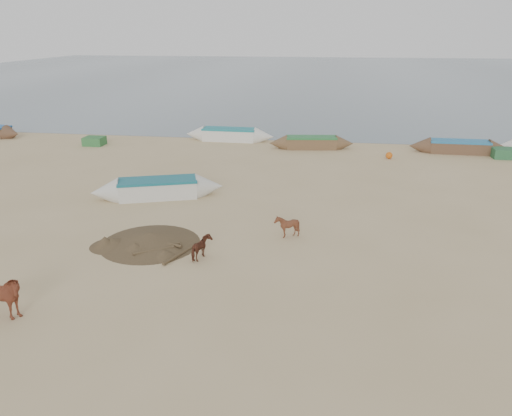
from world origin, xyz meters
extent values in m
plane|color=tan|center=(0.00, 0.00, 0.00)|extent=(140.00, 140.00, 0.00)
plane|color=slate|center=(0.00, 82.00, 0.01)|extent=(160.00, 160.00, 0.00)
imported|color=#572D1B|center=(1.34, 3.48, 0.48)|extent=(1.04, 0.97, 0.96)
imported|color=#552A1B|center=(-1.54, 0.98, 0.43)|extent=(0.86, 0.96, 0.86)
cone|color=brown|center=(-3.93, 2.04, 0.23)|extent=(4.34, 4.34, 0.46)
cube|color=#316D38|center=(-14.07, 18.42, 0.30)|extent=(1.40, 1.20, 0.60)
sphere|color=#C85A12|center=(6.76, 17.46, 0.22)|extent=(0.44, 0.44, 0.44)
cube|color=slate|center=(-5.24, 21.64, 0.28)|extent=(1.20, 1.10, 0.56)
cube|color=#2B613A|center=(14.24, 18.78, 0.32)|extent=(1.50, 1.20, 0.64)
camera|label=1|loc=(2.88, -15.20, 7.99)|focal=35.00mm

